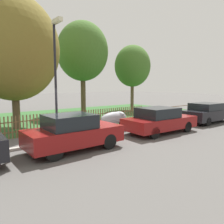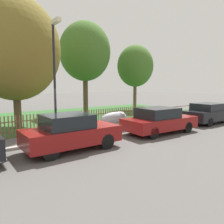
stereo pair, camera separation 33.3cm
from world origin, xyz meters
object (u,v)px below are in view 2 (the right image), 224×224
object	(u,v)px
covered_motorcycle	(115,118)
tree_behind_motorcycle	(14,49)
parked_car_black_saloon	(71,132)
tree_far_left	(135,66)
parked_car_navy_estate	(159,120)
tree_mid_park	(85,52)
street_lamp	(55,67)
parked_car_red_compact	(209,113)

from	to	relation	value
covered_motorcycle	tree_behind_motorcycle	world-z (taller)	tree_behind_motorcycle
parked_car_black_saloon	tree_far_left	size ratio (longest dim) A/B	0.57
parked_car_black_saloon	covered_motorcycle	world-z (taller)	parked_car_black_saloon
parked_car_black_saloon	parked_car_navy_estate	distance (m)	5.39
tree_mid_park	tree_behind_motorcycle	bearing A→B (deg)	-150.99
parked_car_black_saloon	street_lamp	xyz separation A→B (m)	(0.10, 1.69, 2.76)
tree_behind_motorcycle	tree_far_left	xyz separation A→B (m)	(12.83, 3.34, -0.15)
street_lamp	tree_far_left	bearing A→B (deg)	32.77
tree_behind_motorcycle	street_lamp	world-z (taller)	tree_behind_motorcycle
parked_car_red_compact	tree_mid_park	xyz separation A→B (m)	(-4.28, 9.95, 5.02)
tree_mid_park	tree_far_left	xyz separation A→B (m)	(5.79, -0.56, -1.05)
covered_motorcycle	tree_mid_park	xyz separation A→B (m)	(2.14, 7.41, 5.10)
parked_car_navy_estate	tree_far_left	xyz separation A→B (m)	(6.84, 9.50, 3.96)
street_lamp	parked_car_navy_estate	bearing A→B (deg)	-17.75
parked_car_navy_estate	tree_far_left	bearing A→B (deg)	56.42
parked_car_navy_estate	tree_behind_motorcycle	size ratio (longest dim) A/B	0.55
parked_car_red_compact	street_lamp	size ratio (longest dim) A/B	0.78
parked_car_red_compact	street_lamp	bearing A→B (deg)	172.75
tree_behind_motorcycle	tree_far_left	bearing A→B (deg)	14.58
tree_mid_park	tree_far_left	size ratio (longest dim) A/B	1.23
parked_car_navy_estate	tree_mid_park	distance (m)	11.29
parked_car_red_compact	covered_motorcycle	size ratio (longest dim) A/B	2.02
parked_car_black_saloon	covered_motorcycle	bearing A→B (deg)	31.72
parked_car_navy_estate	tree_far_left	world-z (taller)	tree_far_left
covered_motorcycle	tree_far_left	xyz separation A→B (m)	(7.93, 6.85, 4.05)
parked_car_navy_estate	tree_far_left	distance (m)	12.36
tree_mid_park	street_lamp	world-z (taller)	tree_mid_park
covered_motorcycle	tree_mid_park	size ratio (longest dim) A/B	0.25
parked_car_red_compact	tree_far_left	bearing A→B (deg)	82.07
parked_car_black_saloon	tree_far_left	distance (m)	15.98
tree_behind_motorcycle	tree_mid_park	world-z (taller)	tree_mid_park
parked_car_navy_estate	street_lamp	world-z (taller)	street_lamp
parked_car_navy_estate	parked_car_red_compact	bearing A→B (deg)	3.35
covered_motorcycle	tree_behind_motorcycle	size ratio (longest dim) A/B	0.27
tree_behind_motorcycle	tree_mid_park	xyz separation A→B (m)	(7.03, 3.90, 0.91)
tree_mid_park	street_lamp	size ratio (longest dim) A/B	1.53
parked_car_navy_estate	street_lamp	xyz separation A→B (m)	(-5.29, 1.69, 2.79)
parked_car_red_compact	tree_far_left	world-z (taller)	tree_far_left
covered_motorcycle	tree_mid_park	bearing A→B (deg)	72.04
parked_car_black_saloon	parked_car_navy_estate	bearing A→B (deg)	0.01
parked_car_black_saloon	tree_mid_park	size ratio (longest dim) A/B	0.46
parked_car_navy_estate	parked_car_red_compact	xyz separation A→B (m)	(5.32, 0.11, -0.00)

